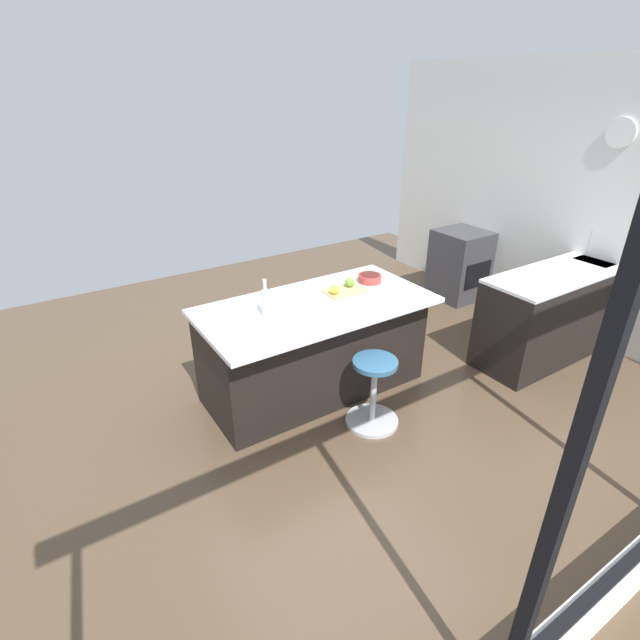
{
  "coord_description": "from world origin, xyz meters",
  "views": [
    {
      "loc": [
        2.18,
        2.99,
        2.55
      ],
      "look_at": [
        0.22,
        -0.04,
        0.75
      ],
      "focal_mm": 26.78,
      "sensor_mm": 36.0,
      "label": 1
    }
  ],
  "objects": [
    {
      "name": "fruit_bowl",
      "position": [
        -0.46,
        -0.24,
        0.92
      ],
      "size": [
        0.22,
        0.22,
        0.07
      ],
      "color": "#993833",
      "rests_on": "kitchen_island"
    },
    {
      "name": "oven_range",
      "position": [
        -2.51,
        -0.93,
        0.44
      ],
      "size": [
        0.6,
        0.61,
        0.88
      ],
      "color": "#38383D",
      "rests_on": "ground_plane"
    },
    {
      "name": "interior_partition_left",
      "position": [
        -2.86,
        0.0,
        1.41
      ],
      "size": [
        0.15,
        4.92,
        2.82
      ],
      "color": "silver",
      "rests_on": "ground_plane"
    },
    {
      "name": "apple_yellow",
      "position": [
        -0.0,
        -0.15,
        0.94
      ],
      "size": [
        0.08,
        0.08,
        0.08
      ],
      "primitive_type": "sphere",
      "color": "gold",
      "rests_on": "cutting_board"
    },
    {
      "name": "sink_cabinet",
      "position": [
        -2.51,
        0.62,
        0.46
      ],
      "size": [
        2.4,
        0.6,
        1.19
      ],
      "color": "black",
      "rests_on": "ground_plane"
    },
    {
      "name": "cutting_board",
      "position": [
        -0.13,
        -0.17,
        0.89
      ],
      "size": [
        0.36,
        0.24,
        0.02
      ],
      "primitive_type": "cube",
      "color": "tan",
      "rests_on": "kitchen_island"
    },
    {
      "name": "kitchen_island",
      "position": [
        0.22,
        -0.14,
        0.45
      ],
      "size": [
        1.99,
        1.0,
        0.88
      ],
      "color": "black",
      "rests_on": "ground_plane"
    },
    {
      "name": "ground_plane",
      "position": [
        0.0,
        0.0,
        0.0
      ],
      "size": [
        7.44,
        7.44,
        0.0
      ],
      "primitive_type": "plane",
      "color": "brown"
    },
    {
      "name": "apple_green",
      "position": [
        -0.21,
        -0.21,
        0.95
      ],
      "size": [
        0.09,
        0.09,
        0.09
      ],
      "primitive_type": "sphere",
      "color": "#609E2D",
      "rests_on": "cutting_board"
    },
    {
      "name": "water_bottle",
      "position": [
        0.68,
        -0.11,
        1.01
      ],
      "size": [
        0.06,
        0.06,
        0.31
      ],
      "color": "silver",
      "rests_on": "kitchen_island"
    },
    {
      "name": "stool_by_window",
      "position": [
        0.08,
        0.54,
        0.28
      ],
      "size": [
        0.44,
        0.44,
        0.6
      ],
      "color": "#B7B7BC",
      "rests_on": "ground_plane"
    }
  ]
}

